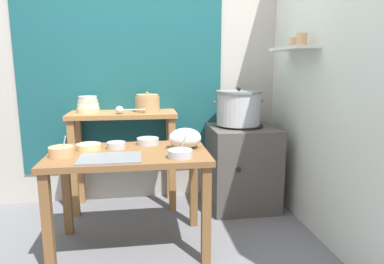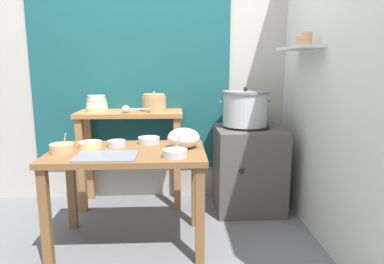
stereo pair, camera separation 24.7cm
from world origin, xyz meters
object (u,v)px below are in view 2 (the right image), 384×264
ladle (127,109)px  prep_bowl_4 (117,143)px  clay_pot (154,103)px  prep_bowl_1 (62,148)px  prep_table (128,165)px  plastic_bag (184,138)px  prep_bowl_3 (175,153)px  prep_bowl_2 (149,140)px  steamer_pot (245,108)px  back_shelf_table (131,135)px  serving_tray (106,156)px  prep_bowl_0 (90,144)px  stove_block (248,168)px  bowl_stack_enamel (97,104)px

ladle → prep_bowl_4: size_ratio=1.91×
clay_pot → prep_bowl_1: (-0.59, -0.82, -0.22)m
prep_table → plastic_bag: size_ratio=4.64×
prep_table → ladle: bearing=97.6°
prep_table → prep_bowl_3: (0.34, -0.20, 0.14)m
prep_table → prep_bowl_2: size_ratio=6.58×
steamer_pot → plastic_bag: size_ratio=1.96×
steamer_pot → clay_pot: (-0.82, 0.11, 0.04)m
back_shelf_table → serving_tray: 0.94m
ladle → plastic_bag: 0.78m
steamer_pot → plastic_bag: steamer_pot is taller
prep_bowl_0 → prep_bowl_3: size_ratio=1.05×
stove_block → steamer_pot: 0.55m
clay_pot → ladle: size_ratio=0.86×
serving_tray → prep_bowl_0: prep_bowl_0 is taller
steamer_pot → serving_tray: (-1.08, -0.82, -0.21)m
back_shelf_table → plastic_bag: back_shelf_table is taller
back_shelf_table → prep_bowl_2: bearing=-68.7°
stove_block → prep_bowl_1: 1.65m
prep_bowl_2 → plastic_bag: bearing=-33.1°
prep_table → prep_bowl_0: size_ratio=6.41×
prep_bowl_3 → stove_block: bearing=51.2°
prep_bowl_2 → prep_bowl_3: (0.20, -0.42, 0.00)m
serving_tray → prep_bowl_4: (0.02, 0.28, 0.02)m
back_shelf_table → ladle: bearing=-95.4°
prep_bowl_1 → prep_bowl_4: (0.34, 0.17, -0.01)m
stove_block → prep_bowl_1: prep_bowl_1 is taller
bowl_stack_enamel → steamer_pot: bearing=-5.8°
ladle → serving_tray: 0.84m
bowl_stack_enamel → prep_bowl_3: 1.24m
prep_bowl_1 → prep_table: bearing=7.7°
serving_tray → stove_block: bearing=35.6°
serving_tray → ladle: bearing=88.0°
clay_pot → prep_bowl_2: bearing=-91.2°
prep_bowl_2 → prep_bowl_4: 0.25m
plastic_bag → prep_bowl_3: size_ratio=1.44×
serving_tray → prep_bowl_2: prep_bowl_2 is taller
prep_table → stove_block: (1.01, 0.63, -0.23)m
plastic_bag → serving_tray: bearing=-157.0°
clay_pot → serving_tray: bearing=-105.7°
prep_bowl_3 → prep_table: bearing=149.6°
prep_table → prep_bowl_0: 0.33m
bowl_stack_enamel → prep_bowl_0: size_ratio=1.16×
bowl_stack_enamel → prep_bowl_1: bowl_stack_enamel is taller
prep_bowl_4 → plastic_bag: bearing=-7.5°
back_shelf_table → prep_bowl_0: back_shelf_table is taller
bowl_stack_enamel → stove_block: bearing=-6.5°
steamer_pot → bowl_stack_enamel: steamer_pot is taller
back_shelf_table → prep_bowl_0: bearing=-107.6°
prep_bowl_3 → serving_tray: bearing=176.4°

